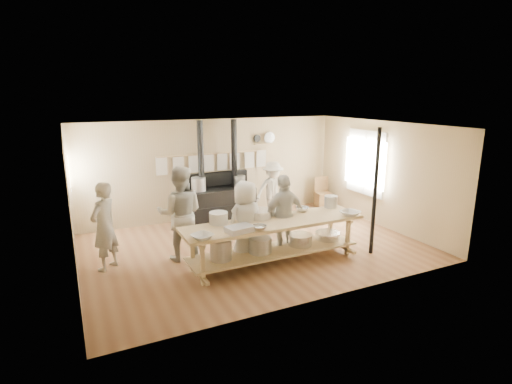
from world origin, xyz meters
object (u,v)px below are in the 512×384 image
cook_right (284,216)px  chair (323,198)px  prep_table (274,238)px  cook_left (180,214)px  cook_center (246,222)px  roasting_pan (239,229)px  cook_far_left (104,227)px  stove (219,201)px  cook_by_window (273,190)px

cook_right → chair: (2.80, 2.63, -0.58)m
prep_table → cook_left: bearing=148.3°
cook_right → prep_table: bearing=26.0°
cook_center → cook_right: cook_right is taller
cook_center → roasting_pan: bearing=46.5°
cook_right → roasting_pan: cook_right is taller
cook_far_left → cook_left: cook_left is taller
chair → roasting_pan: bearing=-131.0°
cook_far_left → cook_right: (3.32, -0.88, 0.01)m
cook_right → chair: cook_right is taller
cook_center → cook_right: 0.82m
stove → prep_table: bearing=-90.0°
stove → cook_by_window: 1.43m
prep_table → cook_far_left: size_ratio=2.15×
cook_far_left → chair: bearing=151.4°
cook_left → cook_center: bearing=168.7°
chair → cook_right: bearing=-125.9°
cook_center → chair: 4.47m
chair → prep_table: bearing=-126.9°
cook_left → roasting_pan: cook_left is taller
stove → prep_table: stove is taller
cook_right → roasting_pan: (-1.19, -0.50, 0.06)m
prep_table → cook_right: (0.36, 0.23, 0.32)m
cook_left → chair: bearing=-138.2°
cook_by_window → chair: cook_by_window is taller
cook_far_left → cook_right: cook_right is taller
cook_by_window → stove: bearing=162.7°
cook_center → cook_right: (0.82, -0.06, 0.03)m
stove → cook_left: bearing=-127.3°
cook_left → cook_right: size_ratio=1.12×
roasting_pan → cook_far_left: bearing=147.2°
cook_left → cook_right: 2.06m
cook_far_left → roasting_pan: 2.54m
cook_right → cook_by_window: (0.98, 2.33, -0.08)m
cook_far_left → cook_center: bearing=117.4°
chair → roasting_pan: roasting_pan is taller
prep_table → roasting_pan: bearing=-162.5°
cook_left → roasting_pan: bearing=140.6°
cook_far_left → cook_center: 2.64m
cook_by_window → cook_left: bearing=-149.6°
chair → roasting_pan: 5.11m
cook_left → roasting_pan: size_ratio=4.02×
stove → prep_table: size_ratio=0.72×
stove → cook_center: size_ratio=1.60×
stove → roasting_pan: (-0.83, -3.28, 0.38)m
cook_far_left → prep_table: bearing=114.8°
cook_left → cook_by_window: size_ratio=1.24×
stove → cook_far_left: bearing=-147.3°
stove → roasting_pan: 3.40m
stove → cook_left: size_ratio=1.38×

